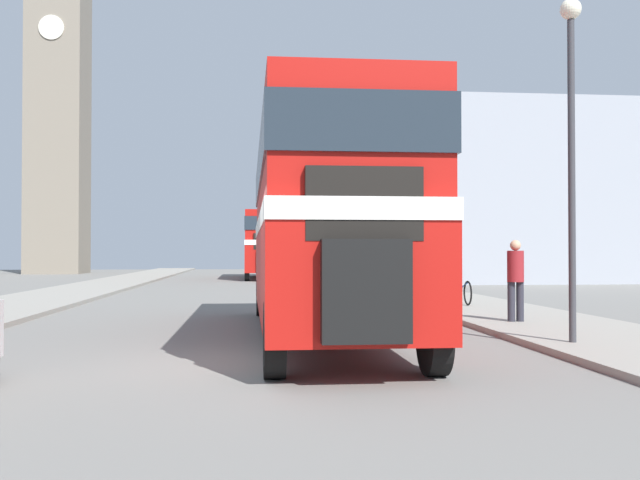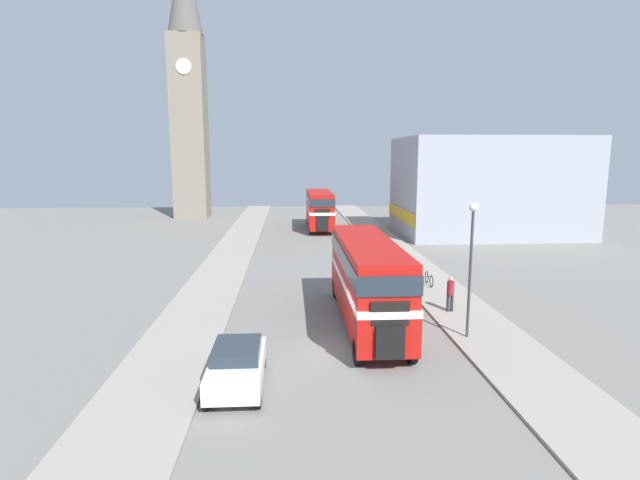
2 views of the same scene
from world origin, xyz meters
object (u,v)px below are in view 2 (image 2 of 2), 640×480
(bus_distant, at_px, (319,207))
(double_decker_bus, at_px, (367,275))
(church_tower, at_px, (188,80))
(bicycle_on_pavement, at_px, (429,279))
(pedestrian_walking, at_px, (450,292))
(car_parked_near, at_px, (237,365))
(street_lamp, at_px, (471,251))

(bus_distant, bearing_deg, double_decker_bus, -89.31)
(bus_distant, bearing_deg, church_tower, 143.08)
(bicycle_on_pavement, bearing_deg, pedestrian_walking, -94.30)
(car_parked_near, xyz_separation_m, church_tower, (-10.80, 49.60, 16.57))
(bus_distant, distance_m, pedestrian_walking, 30.54)
(double_decker_bus, xyz_separation_m, bicycle_on_pavement, (4.86, 6.52, -1.91))
(bus_distant, height_order, bicycle_on_pavement, bus_distant)
(church_tower, bearing_deg, car_parked_near, -77.71)
(car_parked_near, distance_m, church_tower, 53.40)
(double_decker_bus, distance_m, bus_distant, 31.40)
(street_lamp, height_order, church_tower, church_tower)
(double_decker_bus, height_order, bus_distant, bus_distant)
(bus_distant, bearing_deg, street_lamp, -82.49)
(bicycle_on_pavement, xyz_separation_m, church_tower, (-21.16, 36.85, 16.85))
(bus_distant, xyz_separation_m, bicycle_on_pavement, (5.24, -24.88, -1.95))
(bicycle_on_pavement, bearing_deg, double_decker_bus, -126.71)
(double_decker_bus, xyz_separation_m, car_parked_near, (-5.50, -6.23, -1.63))
(pedestrian_walking, height_order, church_tower, church_tower)
(pedestrian_walking, height_order, bicycle_on_pavement, pedestrian_walking)
(pedestrian_walking, distance_m, street_lamp, 4.60)
(pedestrian_walking, bearing_deg, bicycle_on_pavement, 85.70)
(bicycle_on_pavement, xyz_separation_m, street_lamp, (-0.79, -8.86, 3.47))
(street_lamp, bearing_deg, church_tower, 114.02)
(bicycle_on_pavement, distance_m, street_lamp, 9.55)
(street_lamp, bearing_deg, bicycle_on_pavement, 84.91)
(car_parked_near, distance_m, street_lamp, 10.81)
(double_decker_bus, bearing_deg, bicycle_on_pavement, 53.29)
(double_decker_bus, xyz_separation_m, street_lamp, (4.07, -2.34, 1.56))
(bus_distant, xyz_separation_m, street_lamp, (4.45, -33.74, 1.52))
(double_decker_bus, relative_size, church_tower, 0.33)
(double_decker_bus, bearing_deg, church_tower, 110.60)
(street_lamp, bearing_deg, car_parked_near, -157.89)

